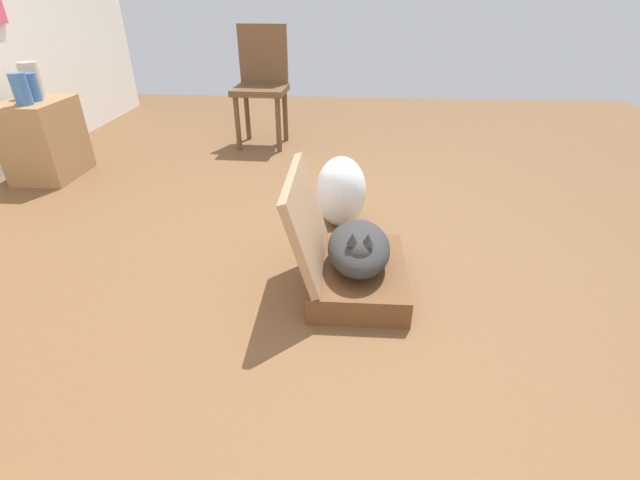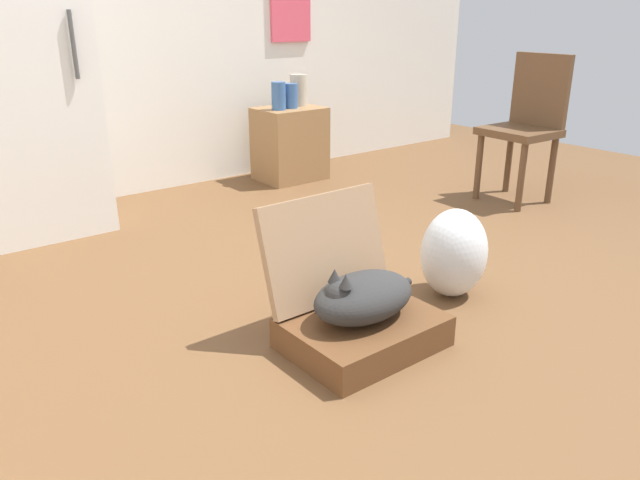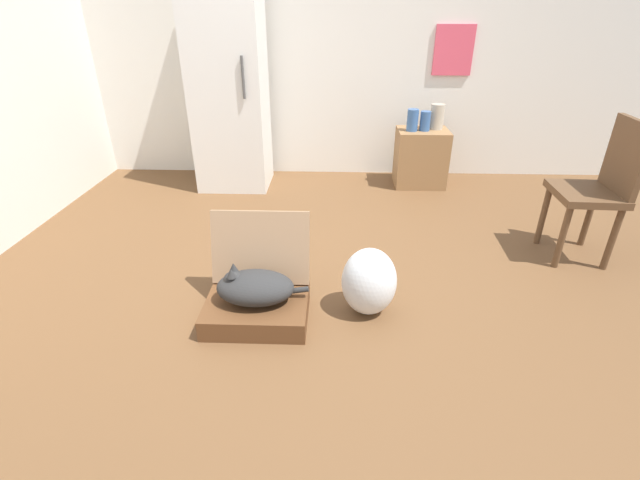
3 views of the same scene
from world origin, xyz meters
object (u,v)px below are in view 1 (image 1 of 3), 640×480
vase_short (31,80)px  suitcase_base (357,275)px  chair (262,81)px  plastic_bag_white (341,192)px  vase_tall (21,89)px  cat (359,248)px  vase_round (31,87)px  side_table (44,140)px

vase_short → suitcase_base: bearing=-121.3°
suitcase_base → chair: bearing=20.4°
plastic_bag_white → suitcase_base: bearing=-171.5°
suitcase_base → chair: size_ratio=0.59×
plastic_bag_white → vase_tall: vase_tall is taller
cat → plastic_bag_white: bearing=8.3°
vase_short → vase_tall: bearing=-161.0°
vase_round → plastic_bag_white: bearing=-106.7°
cat → plastic_bag_white: (0.65, 0.09, -0.01)m
side_table → vase_short: bearing=20.3°
vase_round → chair: 1.70m
vase_short → plastic_bag_white: bearing=-109.0°
vase_short → vase_round: vase_short is taller
plastic_bag_white → side_table: 2.26m
vase_tall → chair: size_ratio=0.21×
vase_round → cat: bearing=-119.9°
suitcase_base → chair: 2.41m
suitcase_base → vase_tall: (1.16, 2.23, 0.59)m
plastic_bag_white → side_table: side_table is taller
suitcase_base → cat: size_ratio=1.13×
vase_short → chair: (0.81, -1.49, -0.13)m
chair → plastic_bag_white: bearing=-62.6°
vase_tall → vase_short: bearing=19.0°
side_table → vase_tall: vase_tall is taller
suitcase_base → vase_round: vase_round is taller
side_table → vase_short: size_ratio=2.36×
side_table → vase_short: 0.42m
plastic_bag_white → vase_tall: 2.24m
side_table → vase_round: size_ratio=3.05×
plastic_bag_white → cat: bearing=-171.7°
chair → vase_tall: bearing=-140.5°
suitcase_base → vase_tall: bearing=62.5°
cat → vase_round: size_ratio=2.83×
suitcase_base → vase_round: (1.28, 2.24, 0.58)m
vase_short → chair: 1.70m
vase_tall → vase_round: bearing=5.5°
plastic_bag_white → vase_short: (0.76, 2.22, 0.46)m
vase_tall → vase_short: 0.26m
vase_round → chair: size_ratio=0.19×
vase_tall → plastic_bag_white: bearing=-103.7°
plastic_bag_white → vase_round: size_ratio=2.28×
cat → vase_short: bearing=58.6°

